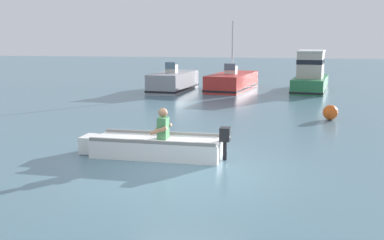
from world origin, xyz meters
name	(u,v)px	position (x,y,z in m)	size (l,w,h in m)	color
ground_plane	(185,169)	(0.00, 0.00, 0.00)	(120.00, 120.00, 0.00)	slate
rowboat_with_person	(155,146)	(-0.96, 0.96, 0.25)	(3.70, 1.11, 1.19)	white
moored_boat_grey	(174,82)	(-3.83, 14.40, 0.49)	(1.97, 4.65, 1.60)	gray
moored_boat_red	(232,82)	(-0.73, 15.59, 0.45)	(2.61, 5.33, 3.79)	#B72D28
moored_boat_green	(311,76)	(3.53, 15.90, 0.81)	(2.37, 5.33, 2.23)	#287042
mooring_buoy	(330,112)	(3.72, 6.93, 0.26)	(0.53, 0.53, 0.53)	#E55919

